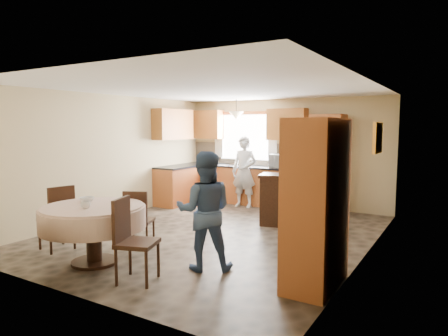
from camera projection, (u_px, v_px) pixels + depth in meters
floor at (216, 233)px, 6.99m from camera, size 5.00×6.00×0.01m
ceiling at (216, 89)px, 6.73m from camera, size 5.00×6.00×0.01m
wall_back at (283, 152)px, 9.42m from camera, size 5.00×0.02×2.50m
wall_front at (68, 184)px, 4.30m from camera, size 5.00×0.02×2.50m
wall_left at (112, 157)px, 8.14m from camera, size 0.02×6.00×2.50m
wall_right at (367, 171)px, 5.58m from camera, size 0.02×6.00×2.50m
window at (246, 137)px, 9.88m from camera, size 1.40×0.03×1.10m
curtain_left at (219, 135)px, 10.21m from camera, size 0.22×0.02×1.15m
curtain_right at (273, 135)px, 9.44m from camera, size 0.22×0.02×1.15m
base_cab_back at (245, 185)px, 9.68m from camera, size 3.30×0.60×0.88m
counter_back at (245, 166)px, 9.63m from camera, size 3.30×0.64×0.04m
base_cab_left at (178, 186)px, 9.61m from camera, size 0.60×1.20×0.88m
counter_left at (178, 167)px, 9.56m from camera, size 0.64×1.20×0.04m
backsplash at (251, 154)px, 9.85m from camera, size 3.30×0.02×0.55m
wall_cab_left at (207, 125)px, 10.26m from camera, size 0.85×0.33×0.72m
wall_cab_right at (287, 124)px, 9.13m from camera, size 0.90×0.33×0.72m
wall_cab_side at (173, 124)px, 9.52m from camera, size 0.33×1.20×0.72m
oven_tower at (327, 164)px, 8.59m from camera, size 0.66×0.62×2.12m
oven_upper at (323, 156)px, 8.30m from camera, size 0.56×0.01×0.45m
oven_lower at (323, 180)px, 8.35m from camera, size 0.56×0.01×0.45m
pendant at (236, 115)px, 9.41m from camera, size 0.36×0.36×0.18m
sideboard at (294, 202)px, 7.47m from camera, size 1.36×0.81×0.91m
space_heater at (303, 226)px, 6.50m from camera, size 0.37×0.26×0.49m
cupboard at (316, 204)px, 4.60m from camera, size 0.51×1.03×1.96m
dining_table at (93, 218)px, 5.40m from camera, size 1.40×1.40×0.80m
chair_left at (59, 215)px, 5.98m from camera, size 0.50×0.50×0.99m
chair_back at (138, 217)px, 6.06m from camera, size 0.52×0.52×0.91m
chair_right at (131, 236)px, 4.79m from camera, size 0.56×0.56×1.02m
framed_picture at (378, 138)px, 6.32m from camera, size 0.06×0.59×0.49m
microwave at (282, 161)px, 9.07m from camera, size 0.63×0.49×0.31m
person_sink at (244, 172)px, 9.21m from camera, size 0.61×0.41×1.64m
person_dining at (205, 211)px, 5.18m from camera, size 0.95×0.89×1.55m
bowl_sideboard at (282, 176)px, 7.55m from camera, size 0.30×0.30×0.06m
bottle_sideboard at (311, 171)px, 7.24m from camera, size 0.15×0.15×0.30m
cup_table at (86, 205)px, 5.20m from camera, size 0.15×0.15×0.10m
bowl_table at (87, 199)px, 5.68m from camera, size 0.26×0.26×0.06m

